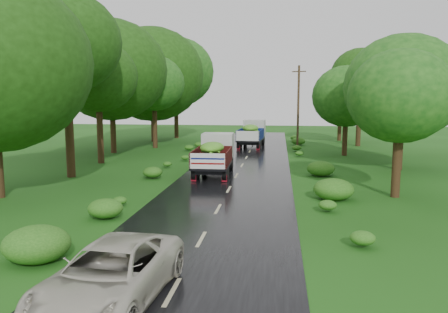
% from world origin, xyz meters
% --- Properties ---
extents(ground, '(120.00, 120.00, 0.00)m').
position_xyz_m(ground, '(0.00, 0.00, 0.00)').
color(ground, '#15400D').
rests_on(ground, ground).
extents(road, '(6.50, 80.00, 0.02)m').
position_xyz_m(road, '(0.00, 5.00, 0.01)').
color(road, black).
rests_on(road, ground).
extents(road_lines, '(0.12, 69.60, 0.00)m').
position_xyz_m(road_lines, '(0.00, 6.00, 0.02)').
color(road_lines, '#BFB78C').
rests_on(road_lines, road).
extents(truck_near, '(2.13, 5.74, 2.39)m').
position_xyz_m(truck_near, '(-1.37, 12.37, 1.35)').
color(truck_near, black).
rests_on(truck_near, ground).
extents(truck_far, '(2.48, 6.04, 2.49)m').
position_xyz_m(truck_far, '(-0.04, 27.71, 1.41)').
color(truck_far, black).
rests_on(truck_far, ground).
extents(car, '(2.60, 5.03, 1.36)m').
position_xyz_m(car, '(-1.25, -4.73, 0.70)').
color(car, beige).
rests_on(car, road).
extents(utility_pole, '(1.31, 0.53, 7.71)m').
position_xyz_m(utility_pole, '(4.30, 28.86, 3.97)').
color(utility_pole, '#382616').
rests_on(utility_pole, ground).
extents(trees_left, '(6.42, 35.07, 9.45)m').
position_xyz_m(trees_left, '(-10.33, 22.02, 6.82)').
color(trees_left, black).
rests_on(trees_left, ground).
extents(trees_right, '(6.05, 30.66, 8.33)m').
position_xyz_m(trees_right, '(9.25, 21.30, 5.31)').
color(trees_right, black).
rests_on(trees_right, ground).
extents(shrubs, '(11.90, 44.00, 0.70)m').
position_xyz_m(shrubs, '(0.00, 14.00, 0.35)').
color(shrubs, '#1F5A15').
rests_on(shrubs, ground).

